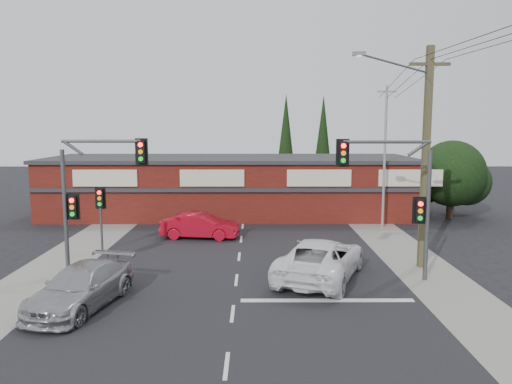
{
  "coord_description": "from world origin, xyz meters",
  "views": [
    {
      "loc": [
        0.76,
        -19.46,
        6.53
      ],
      "look_at": [
        0.84,
        3.0,
        3.51
      ],
      "focal_mm": 35.0,
      "sensor_mm": 36.0,
      "label": 1
    }
  ],
  "objects_px": {
    "shop_building": "(231,185)",
    "utility_pole": "(423,151)",
    "white_suv": "(321,259)",
    "red_sedan": "(200,226)",
    "silver_suv": "(81,287)"
  },
  "relations": [
    {
      "from": "silver_suv",
      "to": "utility_pole",
      "type": "bearing_deg",
      "value": 33.19
    },
    {
      "from": "red_sedan",
      "to": "utility_pole",
      "type": "relative_size",
      "value": 0.45
    },
    {
      "from": "white_suv",
      "to": "shop_building",
      "type": "distance_m",
      "value": 16.44
    },
    {
      "from": "shop_building",
      "to": "utility_pole",
      "type": "relative_size",
      "value": 2.73
    },
    {
      "from": "white_suv",
      "to": "utility_pole",
      "type": "height_order",
      "value": "utility_pole"
    },
    {
      "from": "white_suv",
      "to": "red_sedan",
      "type": "xyz_separation_m",
      "value": [
        -6.0,
        7.75,
        -0.13
      ]
    },
    {
      "from": "white_suv",
      "to": "utility_pole",
      "type": "distance_m",
      "value": 6.81
    },
    {
      "from": "shop_building",
      "to": "utility_pole",
      "type": "xyz_separation_m",
      "value": [
        9.36,
        -14.0,
        3.26
      ]
    },
    {
      "from": "silver_suv",
      "to": "shop_building",
      "type": "height_order",
      "value": "shop_building"
    },
    {
      "from": "shop_building",
      "to": "red_sedan",
      "type": "bearing_deg",
      "value": -100.04
    },
    {
      "from": "silver_suv",
      "to": "utility_pole",
      "type": "height_order",
      "value": "utility_pole"
    },
    {
      "from": "white_suv",
      "to": "red_sedan",
      "type": "distance_m",
      "value": 9.81
    },
    {
      "from": "white_suv",
      "to": "shop_building",
      "type": "xyz_separation_m",
      "value": [
        -4.59,
        15.74,
        1.27
      ]
    },
    {
      "from": "red_sedan",
      "to": "utility_pole",
      "type": "xyz_separation_m",
      "value": [
        10.77,
        -6.01,
        4.66
      ]
    },
    {
      "from": "shop_building",
      "to": "utility_pole",
      "type": "distance_m",
      "value": 17.15
    }
  ]
}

